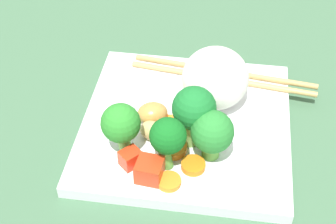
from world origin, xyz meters
TOP-DOWN VIEW (x-y plane):
  - ground_plane at (0.00, 0.00)cm, footprint 110.00×110.00cm
  - square_plate at (0.00, 0.00)cm, footprint 24.04×24.04cm
  - rice_mound at (3.63, -2.91)cm, footprint 9.26×9.14cm
  - broccoli_floret_0 at (-5.28, -3.02)cm, footprint 4.48×4.48cm
  - broccoli_floret_1 at (-6.88, 1.33)cm, footprint 3.77×3.77cm
  - broccoli_floret_2 at (-5.36, 6.34)cm, footprint 4.17×4.17cm
  - broccoli_floret_3 at (-3.19, -0.96)cm, footprint 4.66×4.66cm
  - carrot_slice_0 at (-7.02, -1.33)cm, footprint 2.86×2.86cm
  - carrot_slice_1 at (-9.37, 0.92)cm, footprint 3.15×3.15cm
  - carrot_slice_2 at (-4.85, 0.99)cm, footprint 4.21×4.21cm
  - carrot_slice_3 at (-1.40, 1.80)cm, footprint 4.27×4.27cm
  - pepper_chunk_0 at (-7.28, 5.18)cm, footprint 2.64×2.64cm
  - pepper_chunk_1 at (-8.77, 2.96)cm, footprint 2.91×2.94cm
  - pepper_chunk_2 at (-0.56, -0.02)cm, footprint 2.86×2.61cm
  - chicken_piece_0 at (-0.55, 3.78)cm, footprint 3.68×4.11cm
  - chicken_piece_2 at (-3.12, 3.50)cm, footprint 3.07×3.36cm
  - chopstick_pair at (8.28, -3.86)cm, footprint 5.66×23.23cm

SIDE VIEW (x-z plane):
  - ground_plane at x=0.00cm, z-range -2.00..0.00cm
  - square_plate at x=0.00cm, z-range 0.00..1.42cm
  - carrot_slice_1 at x=-9.37cm, z-range 1.42..2.00cm
  - carrot_slice_3 at x=-1.40cm, z-range 1.42..2.05cm
  - chopstick_pair at x=8.28cm, z-range 1.42..2.12cm
  - carrot_slice_0 at x=-7.02cm, z-range 1.42..2.14cm
  - carrot_slice_2 at x=-4.85cm, z-range 1.42..2.20cm
  - pepper_chunk_2 at x=-0.56cm, z-range 1.42..3.19cm
  - pepper_chunk_0 at x=-7.28cm, z-range 1.42..3.31cm
  - chicken_piece_2 at x=-3.12cm, z-range 1.42..3.49cm
  - pepper_chunk_1 at x=-8.77cm, z-range 1.42..3.61cm
  - chicken_piece_0 at x=-0.55cm, z-range 1.42..3.82cm
  - rice_mound at x=3.63cm, z-range 1.42..8.50cm
  - broccoli_floret_0 at x=-5.28cm, z-range 1.99..8.02cm
  - broccoli_floret_2 at x=-5.36cm, z-range 2.18..8.35cm
  - broccoli_floret_1 at x=-6.88cm, z-range 2.35..8.59cm
  - broccoli_floret_3 at x=-3.19cm, z-range 2.42..9.61cm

